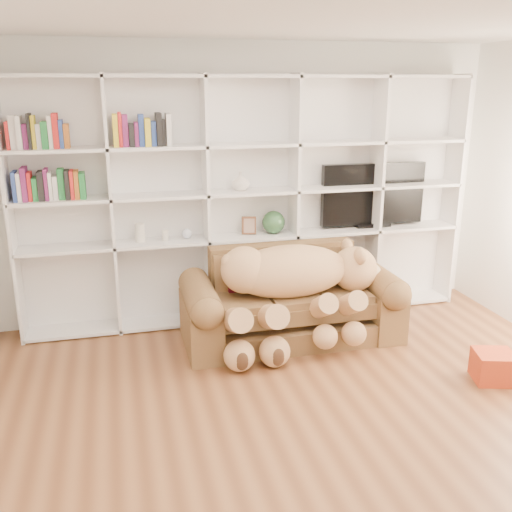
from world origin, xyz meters
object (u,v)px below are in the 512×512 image
object	(u,v)px
teddy_bear	(293,283)
sofa	(290,306)
gift_box	(493,367)
tv	(373,195)

from	to	relation	value
teddy_bear	sofa	bearing A→B (deg)	80.89
teddy_bear	gift_box	size ratio (longest dim) A/B	5.34
teddy_bear	gift_box	bearing A→B (deg)	-36.05
gift_box	tv	xyz separation A→B (m)	(-0.26, 1.83, 1.07)
sofa	teddy_bear	bearing A→B (deg)	-99.82
sofa	gift_box	size ratio (longest dim) A/B	6.60
gift_box	tv	size ratio (longest dim) A/B	0.27
sofa	teddy_bear	xyz separation A→B (m)	(-0.03, -0.17, 0.28)
gift_box	sofa	bearing A→B (deg)	138.41
gift_box	teddy_bear	bearing A→B (deg)	143.23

